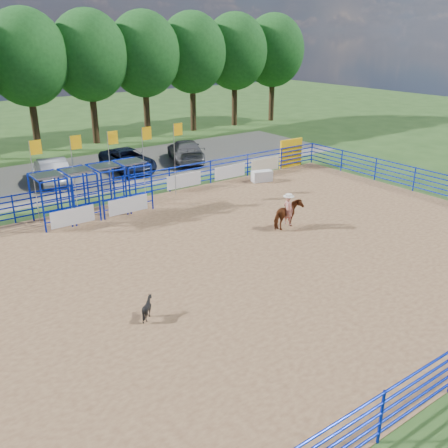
{
  "coord_description": "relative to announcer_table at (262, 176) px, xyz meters",
  "views": [
    {
      "loc": [
        -11.31,
        -15.25,
        9.1
      ],
      "look_at": [
        0.5,
        1.0,
        1.3
      ],
      "focal_mm": 40.0,
      "sensor_mm": 36.0,
      "label": 1
    }
  ],
  "objects": [
    {
      "name": "car_b",
      "position": [
        -10.91,
        7.89,
        0.44
      ],
      "size": [
        2.47,
        5.05,
        1.59
      ],
      "primitive_type": "imported",
      "rotation": [
        0.0,
        0.0,
        2.97
      ],
      "color": "gray",
      "rests_on": "gravel_strip"
    },
    {
      "name": "horse_and_rider",
      "position": [
        -4.26,
        -7.01,
        0.51
      ],
      "size": [
        1.75,
        1.02,
        2.49
      ],
      "color": "#622E13",
      "rests_on": "arena_dirt"
    },
    {
      "name": "treeline",
      "position": [
        -8.91,
        17.6,
        7.17
      ],
      "size": [
        56.4,
        6.4,
        11.24
      ],
      "color": "#3F2B19",
      "rests_on": "ground"
    },
    {
      "name": "car_d",
      "position": [
        -1.09,
        7.48,
        0.43
      ],
      "size": [
        4.13,
        5.89,
        1.58
      ],
      "primitive_type": "imported",
      "rotation": [
        0.0,
        0.0,
        2.75
      ],
      "color": "#565759",
      "rests_on": "gravel_strip"
    },
    {
      "name": "car_c",
      "position": [
        -5.72,
        7.68,
        0.37
      ],
      "size": [
        2.43,
        5.24,
        1.46
      ],
      "primitive_type": "imported",
      "rotation": [
        0.0,
        0.0,
        0.0
      ],
      "color": "#161E38",
      "rests_on": "gravel_strip"
    },
    {
      "name": "announcer_table",
      "position": [
        0.0,
        0.0,
        0.0
      ],
      "size": [
        1.42,
        0.93,
        0.7
      ],
      "primitive_type": "cube",
      "rotation": [
        0.0,
        0.0,
        -0.27
      ],
      "color": "silver",
      "rests_on": "arena_dirt"
    },
    {
      "name": "perimeter_fence",
      "position": [
        -8.91,
        -8.4,
        0.38
      ],
      "size": [
        30.1,
        20.1,
        1.5
      ],
      "color": "#0820B6",
      "rests_on": "ground"
    },
    {
      "name": "gravel_strip",
      "position": [
        -8.91,
        8.6,
        -0.36
      ],
      "size": [
        40.0,
        10.0,
        0.01
      ],
      "primitive_type": "cube",
      "color": "slate",
      "rests_on": "ground"
    },
    {
      "name": "ground",
      "position": [
        -8.91,
        -8.4,
        -0.37
      ],
      "size": [
        120.0,
        120.0,
        0.0
      ],
      "primitive_type": "plane",
      "color": "#395F26",
      "rests_on": "ground"
    },
    {
      "name": "chute_assembly",
      "position": [
        -10.81,
        0.43,
        0.89
      ],
      "size": [
        19.32,
        2.41,
        4.2
      ],
      "color": "#0820B6",
      "rests_on": "ground"
    },
    {
      "name": "arena_dirt",
      "position": [
        -8.91,
        -8.4,
        -0.36
      ],
      "size": [
        30.0,
        20.0,
        0.02
      ],
      "primitive_type": "cube",
      "color": "#9F764F",
      "rests_on": "ground"
    },
    {
      "name": "calf",
      "position": [
        -13.71,
        -10.31,
        0.03
      ],
      "size": [
        0.7,
        0.63,
        0.75
      ],
      "primitive_type": "imported",
      "rotation": [
        0.0,
        0.0,
        1.6
      ],
      "color": "black",
      "rests_on": "arena_dirt"
    }
  ]
}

